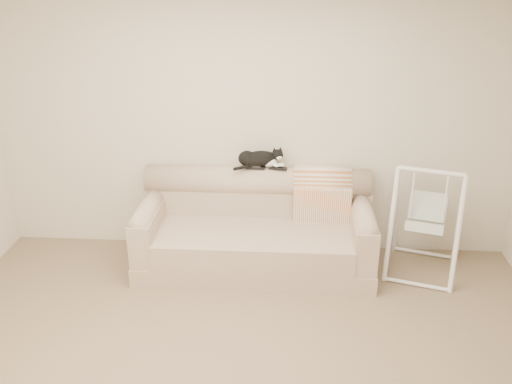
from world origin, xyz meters
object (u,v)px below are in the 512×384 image
remote_b (278,168)px  tuxedo_cat (259,159)px  baby_swing (426,221)px  remote_a (255,167)px  sofa (255,231)px

remote_b → tuxedo_cat: 0.20m
remote_b → tuxedo_cat: (-0.18, 0.02, 0.09)m
remote_b → baby_swing: 1.45m
remote_a → tuxedo_cat: bearing=25.4°
tuxedo_cat → remote_b: bearing=-6.3°
sofa → tuxedo_cat: 0.69m
baby_swing → remote_a: bearing=171.3°
remote_a → tuxedo_cat: (0.04, 0.02, 0.08)m
sofa → remote_b: 0.63m
tuxedo_cat → baby_swing: bearing=-9.6°
baby_swing → tuxedo_cat: bearing=170.4°
tuxedo_cat → remote_a: bearing=-154.6°
remote_a → remote_b: size_ratio=1.03×
remote_a → remote_b: (0.22, -0.00, -0.00)m
remote_a → baby_swing: size_ratio=0.18×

